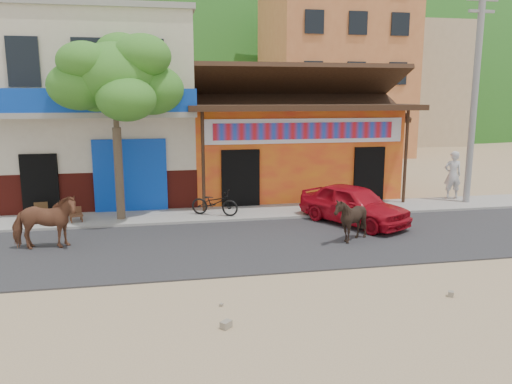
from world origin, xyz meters
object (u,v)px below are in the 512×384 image
(tree, at_px, (116,127))
(pedestrian, at_px, (453,175))
(red_car, at_px, (354,204))
(utility_pole, at_px, (475,96))
(cafe_chair_left, at_px, (40,204))
(cow_dark, at_px, (351,219))
(cafe_chair_right, at_px, (75,209))
(cow_tan, at_px, (45,222))
(scooter, at_px, (215,203))

(tree, relative_size, pedestrian, 3.19)
(pedestrian, bearing_deg, red_car, 36.19)
(utility_pole, bearing_deg, tree, -179.10)
(red_car, height_order, cafe_chair_left, red_car)
(pedestrian, bearing_deg, cow_dark, 46.04)
(cow_dark, distance_m, cafe_chair_right, 8.71)
(pedestrian, bearing_deg, cafe_chair_left, 9.73)
(cow_dark, bearing_deg, utility_pole, 129.81)
(utility_pole, xyz_separation_m, cafe_chair_right, (-14.20, -0.35, -3.57))
(cow_dark, height_order, cafe_chair_left, cow_dark)
(cow_tan, distance_m, cafe_chair_right, 2.66)
(cafe_chair_right, bearing_deg, tree, -9.98)
(cow_tan, relative_size, cow_dark, 1.35)
(tree, xyz_separation_m, utility_pole, (12.80, 0.20, 1.00))
(utility_pole, height_order, cow_dark, utility_pole)
(pedestrian, bearing_deg, tree, 12.85)
(utility_pole, bearing_deg, red_car, -159.70)
(pedestrian, relative_size, cafe_chair_left, 2.03)
(cafe_chair_left, bearing_deg, pedestrian, -5.37)
(tree, bearing_deg, cafe_chair_left, 166.31)
(utility_pole, bearing_deg, scooter, -178.12)
(cow_tan, relative_size, cafe_chair_right, 2.03)
(tree, distance_m, red_car, 8.01)
(scooter, height_order, cafe_chair_right, scooter)
(scooter, bearing_deg, cafe_chair_left, 108.52)
(tree, xyz_separation_m, cafe_chair_right, (-1.40, -0.15, -2.57))
(cow_dark, distance_m, scooter, 4.98)
(utility_pole, bearing_deg, cafe_chair_left, 178.36)
(pedestrian, distance_m, cafe_chair_left, 15.25)
(cow_tan, bearing_deg, pedestrian, -76.41)
(red_car, distance_m, cafe_chair_right, 8.96)
(red_car, bearing_deg, cow_dark, -143.54)
(tree, bearing_deg, cow_tan, -122.63)
(tree, height_order, cafe_chair_right, tree)
(utility_pole, xyz_separation_m, scooter, (-9.70, -0.32, -3.57))
(pedestrian, relative_size, cafe_chair_right, 2.18)
(utility_pole, xyz_separation_m, cow_dark, (-6.24, -3.90, -3.43))
(red_car, height_order, cafe_chair_right, red_car)
(scooter, bearing_deg, cafe_chair_right, 116.45)
(cow_dark, distance_m, cafe_chair_left, 10.17)
(scooter, bearing_deg, tree, 113.88)
(red_car, relative_size, pedestrian, 2.00)
(utility_pole, bearing_deg, pedestrian, 105.95)
(utility_pole, relative_size, cow_tan, 4.58)
(cow_dark, xyz_separation_m, pedestrian, (6.04, 4.60, 0.37))
(cow_tan, height_order, cow_dark, cow_tan)
(cow_tan, height_order, cafe_chair_left, cow_tan)
(tree, bearing_deg, cow_dark, -29.45)
(red_car, bearing_deg, pedestrian, -1.97)
(cow_tan, bearing_deg, cow_dark, -97.09)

